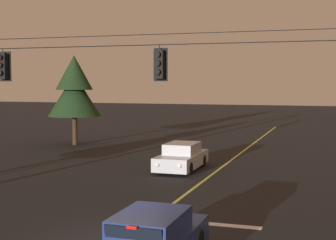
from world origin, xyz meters
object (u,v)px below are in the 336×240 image
(traffic_light_leftmost, at_px, (3,66))
(tree_verge_far, at_px, (74,89))
(traffic_light_left_inner, at_px, (159,64))
(car_oncoming_lead, at_px, (182,157))

(traffic_light_leftmost, relative_size, tree_verge_far, 0.19)
(traffic_light_left_inner, distance_m, tree_verge_far, 20.52)
(car_oncoming_lead, height_order, tree_verge_far, tree_verge_far)
(traffic_light_leftmost, height_order, car_oncoming_lead, traffic_light_leftmost)
(car_oncoming_lead, xyz_separation_m, tree_verge_far, (-10.41, 7.65, 3.42))
(traffic_light_left_inner, xyz_separation_m, car_oncoming_lead, (-1.84, 8.79, -4.48))
(tree_verge_far, bearing_deg, car_oncoming_lead, -36.33)
(traffic_light_left_inner, bearing_deg, traffic_light_leftmost, 180.00)
(traffic_light_left_inner, xyz_separation_m, tree_verge_far, (-12.25, 16.44, -1.06))
(traffic_light_left_inner, height_order, tree_verge_far, tree_verge_far)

